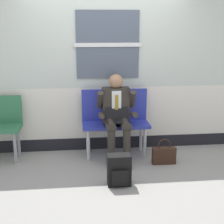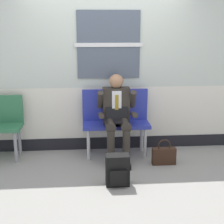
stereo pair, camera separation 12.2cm
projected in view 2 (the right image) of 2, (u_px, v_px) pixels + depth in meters
name	position (u px, v px, depth m)	size (l,w,h in m)	color
ground_plane	(108.00, 164.00, 4.87)	(18.00, 18.00, 0.00)	gray
station_wall	(104.00, 69.00, 5.21)	(6.11, 0.16, 2.61)	beige
bench_with_person	(116.00, 118.00, 5.15)	(1.01, 0.42, 1.01)	#28339E
person_seated	(117.00, 115.00, 4.92)	(0.57, 0.70, 1.27)	#2D2823
backpack	(118.00, 170.00, 4.21)	(0.30, 0.21, 0.40)	black
handbag	(164.00, 155.00, 4.85)	(0.34, 0.11, 0.38)	#331E14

